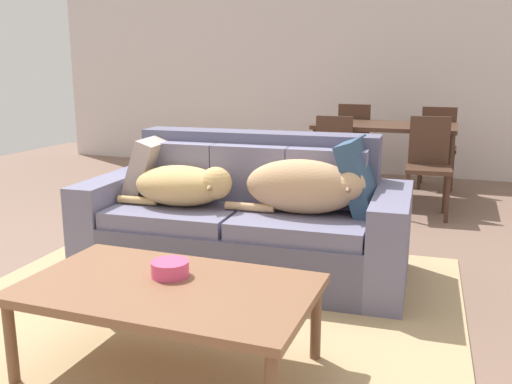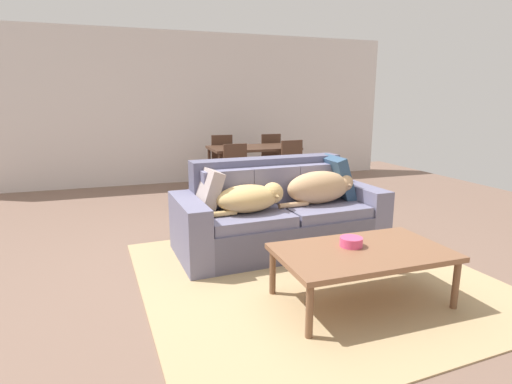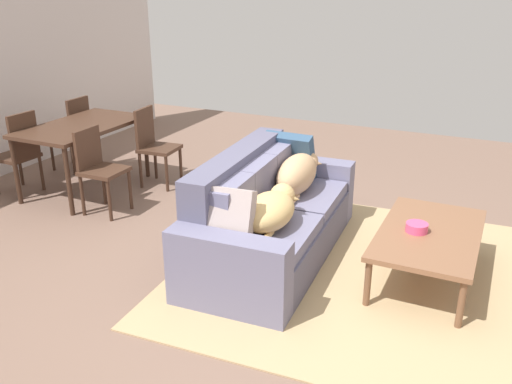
{
  "view_description": "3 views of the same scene",
  "coord_description": "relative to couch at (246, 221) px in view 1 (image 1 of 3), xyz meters",
  "views": [
    {
      "loc": [
        1.58,
        -3.21,
        1.36
      ],
      "look_at": [
        0.4,
        0.0,
        0.58
      ],
      "focal_mm": 39.22,
      "sensor_mm": 36.0,
      "label": 1
    },
    {
      "loc": [
        -1.25,
        -3.64,
        1.51
      ],
      "look_at": [
        0.07,
        0.22,
        0.59
      ],
      "focal_mm": 28.64,
      "sensor_mm": 36.0,
      "label": 2
    },
    {
      "loc": [
        -3.67,
        -1.61,
        2.28
      ],
      "look_at": [
        0.22,
        0.23,
        0.59
      ],
      "focal_mm": 38.49,
      "sensor_mm": 36.0,
      "label": 3
    }
  ],
  "objects": [
    {
      "name": "dog_on_left_cushion",
      "position": [
        -0.36,
        -0.19,
        0.25
      ],
      "size": [
        0.77,
        0.4,
        0.27
      ],
      "rotation": [
        0.0,
        0.0,
        0.06
      ],
      "color": "tan",
      "rests_on": "couch"
    },
    {
      "name": "ground_plane",
      "position": [
        -0.28,
        -0.15,
        -0.34
      ],
      "size": [
        10.0,
        10.0,
        0.0
      ],
      "primitive_type": "plane",
      "color": "#7C5F50"
    },
    {
      "name": "couch",
      "position": [
        0.0,
        0.0,
        0.0
      ],
      "size": [
        2.16,
        1.03,
        0.91
      ],
      "rotation": [
        0.0,
        0.0,
        0.06
      ],
      "color": "#58576F",
      "rests_on": "ground"
    },
    {
      "name": "dining_table",
      "position": [
        0.57,
        2.52,
        0.35
      ],
      "size": [
        1.41,
        0.83,
        0.77
      ],
      "color": "#462D20",
      "rests_on": "ground"
    },
    {
      "name": "dining_chair_far_left",
      "position": [
        0.17,
        3.07,
        0.16
      ],
      "size": [
        0.41,
        0.41,
        0.93
      ],
      "rotation": [
        0.0,
        0.0,
        3.11
      ],
      "color": "#462D20",
      "rests_on": "ground"
    },
    {
      "name": "throw_pillow_by_right_arm",
      "position": [
        0.73,
        0.09,
        0.33
      ],
      "size": [
        0.27,
        0.48,
        0.49
      ],
      "primitive_type": "cube",
      "rotation": [
        0.0,
        -0.32,
        -0.02
      ],
      "color": "#314D6A",
      "rests_on": "couch"
    },
    {
      "name": "bowl_on_coffee_table",
      "position": [
        0.11,
        -1.24,
        0.11
      ],
      "size": [
        0.17,
        0.17,
        0.07
      ],
      "primitive_type": "cylinder",
      "color": "#EA4C7F",
      "rests_on": "coffee_table"
    },
    {
      "name": "throw_pillow_by_left_arm",
      "position": [
        -0.74,
        0.01,
        0.31
      ],
      "size": [
        0.29,
        0.45,
        0.44
      ],
      "primitive_type": "cube",
      "rotation": [
        0.0,
        0.33,
        0.1
      ],
      "color": "#B1A09C",
      "rests_on": "couch"
    },
    {
      "name": "dining_chair_far_right",
      "position": [
        1.07,
        3.12,
        0.16
      ],
      "size": [
        0.4,
        0.4,
        0.92
      ],
      "rotation": [
        0.0,
        0.0,
        3.15
      ],
      "color": "#462D20",
      "rests_on": "ground"
    },
    {
      "name": "back_partition",
      "position": [
        -0.28,
        3.85,
        1.01
      ],
      "size": [
        8.0,
        0.12,
        2.7
      ],
      "primitive_type": "cube",
      "color": "silver",
      "rests_on": "ground"
    },
    {
      "name": "coffee_table",
      "position": [
        0.15,
        -1.33,
        0.04
      ],
      "size": [
        1.28,
        0.75,
        0.42
      ],
      "color": "brown",
      "rests_on": "ground"
    },
    {
      "name": "dining_chair_near_right",
      "position": [
        1.05,
        1.91,
        0.16
      ],
      "size": [
        0.43,
        0.43,
        0.9
      ],
      "rotation": [
        0.0,
        0.0,
        0.09
      ],
      "color": "#462D20",
      "rests_on": "ground"
    },
    {
      "name": "dining_chair_near_left",
      "position": [
        0.14,
        1.94,
        0.15
      ],
      "size": [
        0.41,
        0.41,
        0.87
      ],
      "rotation": [
        0.0,
        0.0,
        0.02
      ],
      "color": "#462D20",
      "rests_on": "ground"
    },
    {
      "name": "dog_on_right_cushion",
      "position": [
        0.43,
        -0.11,
        0.29
      ],
      "size": [
        0.86,
        0.34,
        0.34
      ],
      "rotation": [
        0.0,
        0.0,
        0.06
      ],
      "color": "tan",
      "rests_on": "couch"
    },
    {
      "name": "area_rug",
      "position": [
        0.0,
        -0.81,
        -0.34
      ],
      "size": [
        3.01,
        2.97,
        0.01
      ],
      "primitive_type": "cube",
      "rotation": [
        0.0,
        0.0,
        0.06
      ],
      "color": "tan",
      "rests_on": "ground"
    }
  ]
}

